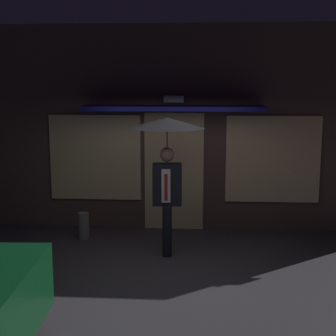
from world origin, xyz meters
TOP-DOWN VIEW (x-y plane):
  - ground_plane at (0.00, 0.00)m, footprint 18.00×18.00m
  - building_facade at (0.00, 2.34)m, footprint 8.27×1.00m
  - person_with_umbrella at (-0.03, 0.75)m, footprint 1.19×1.19m
  - sidewalk_bollard at (-1.57, 1.43)m, footprint 0.20×0.20m

SIDE VIEW (x-z plane):
  - ground_plane at x=0.00m, z-range 0.00..0.00m
  - sidewalk_bollard at x=-1.57m, z-range 0.00..0.47m
  - person_with_umbrella at x=-0.03m, z-range 0.61..2.82m
  - building_facade at x=0.00m, z-range -0.01..3.78m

